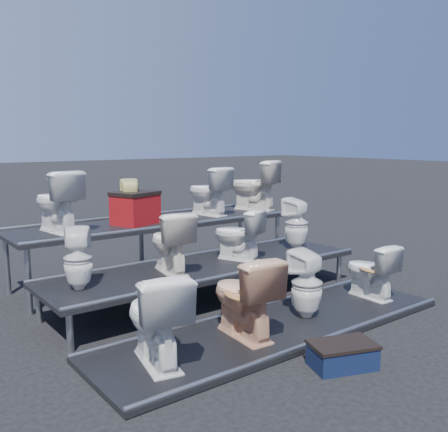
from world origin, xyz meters
TOP-DOWN VIEW (x-y plane):
  - ground at (0.00, 0.00)m, footprint 80.00×80.00m
  - tier_front at (0.00, -1.30)m, footprint 4.20×1.20m
  - tier_mid at (0.00, 0.00)m, footprint 4.20×1.20m
  - tier_back at (0.00, 1.30)m, footprint 4.20×1.20m
  - toilet_0 at (-1.49, -1.30)m, footprint 0.65×0.92m
  - toilet_1 at (-0.48, -1.30)m, footprint 0.54×0.87m
  - toilet_2 at (0.43, -1.30)m, footprint 0.35×0.36m
  - toilet_3 at (1.59, -1.30)m, footprint 0.42×0.70m
  - toilet_4 at (-1.69, 0.00)m, footprint 0.39×0.40m
  - toilet_5 at (-0.55, 0.00)m, footprint 0.54×0.79m
  - toilet_6 at (0.49, 0.00)m, footprint 0.60×0.76m
  - toilet_7 at (1.58, 0.00)m, footprint 0.39×0.40m
  - toilet_8 at (-1.44, 1.30)m, footprint 0.54×0.83m
  - toilet_9 at (-0.41, 1.30)m, footprint 0.37×0.37m
  - toilet_10 at (0.93, 1.30)m, footprint 0.53×0.80m
  - toilet_11 at (1.87, 1.30)m, footprint 0.74×0.93m
  - red_crate at (-0.36, 1.23)m, footprint 0.69×0.62m
  - step_stool at (-0.14, -2.29)m, footprint 0.65×0.52m

SIDE VIEW (x-z plane):
  - ground at x=0.00m, z-range 0.00..0.00m
  - tier_front at x=0.00m, z-range 0.00..0.06m
  - step_stool at x=-0.14m, z-range 0.00..0.20m
  - tier_mid at x=0.00m, z-range 0.00..0.46m
  - toilet_3 at x=1.59m, z-range 0.06..0.76m
  - tier_back at x=0.00m, z-range 0.00..0.86m
  - toilet_2 at x=0.43m, z-range 0.06..0.83m
  - toilet_1 at x=-0.48m, z-range 0.06..0.91m
  - toilet_0 at x=-1.49m, z-range 0.06..0.91m
  - toilet_4 at x=-1.69m, z-range 0.46..1.13m
  - toilet_6 at x=0.49m, z-range 0.46..1.14m
  - toilet_7 at x=1.58m, z-range 0.46..1.20m
  - toilet_5 at x=-0.55m, z-range 0.46..1.21m
  - red_crate at x=-0.36m, z-range 0.86..1.27m
  - toilet_9 at x=-0.41m, z-range 0.86..1.49m
  - toilet_10 at x=0.93m, z-range 0.86..1.62m
  - toilet_8 at x=-1.44m, z-range 0.86..1.65m
  - toilet_11 at x=1.87m, z-range 0.86..1.69m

